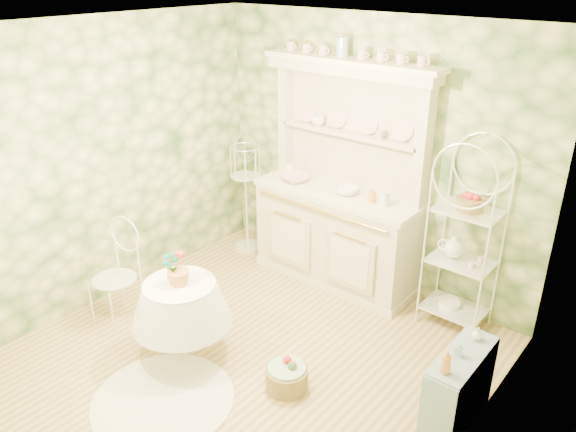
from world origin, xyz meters
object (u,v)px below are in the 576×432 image
Objects in this scene: bakers_rack at (465,236)px; kitchen_dresser at (337,178)px; round_table at (183,319)px; floor_basket at (287,377)px; cafe_chair at (115,284)px; birdcage_stand at (246,192)px; side_shelf at (458,390)px.

kitchen_dresser is at bearing -177.66° from bakers_rack.
round_table is 1.00m from floor_basket.
kitchen_dresser reaches higher than bakers_rack.
birdcage_stand reaches higher than cafe_chair.
birdcage_stand is at bearing 82.14° from cafe_chair.
round_table is at bearing -165.69° from floor_basket.
bakers_rack reaches higher than floor_basket.
kitchen_dresser is 2.87× the size of cafe_chair.
kitchen_dresser is 7.09× the size of floor_basket.
cafe_chair is 0.56× the size of birdcage_stand.
kitchen_dresser is 2.06m from floor_basket.
bakers_rack is (1.33, 0.05, -0.23)m from kitchen_dresser.
bakers_rack is at bearing 69.08° from floor_basket.
side_shelf is 0.87× the size of cafe_chair.
round_table is (-2.13, -0.74, 0.07)m from side_shelf.
bakers_rack is at bearing 2.80° from birdcage_stand.
floor_basket is (0.69, -1.63, -1.04)m from kitchen_dresser.
birdcage_stand is (-1.19, -0.07, -0.43)m from kitchen_dresser.
side_shelf reaches higher than floor_basket.
kitchen_dresser reaches higher than side_shelf.
birdcage_stand is at bearing 161.04° from side_shelf.
kitchen_dresser is 1.35m from bakers_rack.
side_shelf is 2.25m from round_table.
kitchen_dresser is at bearing 3.58° from birdcage_stand.
kitchen_dresser is 1.61× the size of birdcage_stand.
bakers_rack is at bearing 2.11° from kitchen_dresser.
kitchen_dresser is 2.35m from side_shelf.
bakers_rack is 3.19m from cafe_chair.
round_table is 0.87m from cafe_chair.
birdcage_stand is (-0.07, 1.85, 0.31)m from cafe_chair.
birdcage_stand reaches higher than side_shelf.
bakers_rack is 2.29× the size of cafe_chair.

